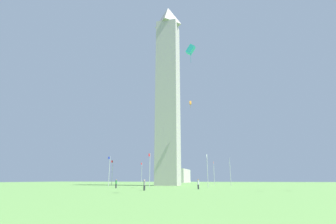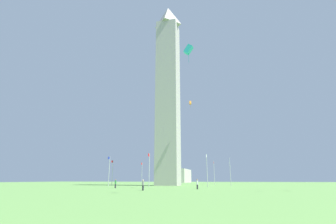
{
  "view_description": "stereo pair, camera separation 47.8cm",
  "coord_description": "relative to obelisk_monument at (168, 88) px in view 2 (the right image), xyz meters",
  "views": [
    {
      "loc": [
        73.61,
        17.71,
        1.69
      ],
      "look_at": [
        0.0,
        0.0,
        22.1
      ],
      "focal_mm": 26.86,
      "sensor_mm": 36.0,
      "label": 1
    },
    {
      "loc": [
        73.5,
        18.17,
        1.69
      ],
      "look_at": [
        0.0,
        0.0,
        22.1
      ],
      "focal_mm": 26.86,
      "sensor_mm": 36.0,
      "label": 2
    }
  ],
  "objects": [
    {
      "name": "flagpole_sw",
      "position": [
        -12.51,
        -12.57,
        -25.87
      ],
      "size": [
        1.12,
        0.14,
        7.56
      ],
      "color": "silver",
      "rests_on": "ground"
    },
    {
      "name": "distant_building",
      "position": [
        -72.91,
        -12.94,
        -26.31
      ],
      "size": [
        23.9,
        13.48,
        7.44
      ],
      "color": "beige",
      "rests_on": "ground"
    },
    {
      "name": "flagpole_ne",
      "position": [
        12.64,
        12.57,
        -25.87
      ],
      "size": [
        1.12,
        0.14,
        7.56
      ],
      "color": "silver",
      "rests_on": "ground"
    },
    {
      "name": "flagpole_s",
      "position": [
        -17.72,
        0.0,
        -25.87
      ],
      "size": [
        1.12,
        0.14,
        7.56
      ],
      "color": "silver",
      "rests_on": "ground"
    },
    {
      "name": "flagpole_n",
      "position": [
        17.84,
        0.0,
        -25.87
      ],
      "size": [
        1.12,
        0.14,
        7.56
      ],
      "color": "silver",
      "rests_on": "ground"
    },
    {
      "name": "flagpole_e",
      "position": [
        0.06,
        17.78,
        -25.87
      ],
      "size": [
        1.12,
        0.14,
        7.56
      ],
      "color": "silver",
      "rests_on": "ground"
    },
    {
      "name": "obelisk_monument",
      "position": [
        0.0,
        0.0,
        0.0
      ],
      "size": [
        6.61,
        6.61,
        60.06
      ],
      "color": "#B7B2A8",
      "rests_on": "ground"
    },
    {
      "name": "person_green_shirt",
      "position": [
        24.31,
        -5.05,
        -29.16
      ],
      "size": [
        0.32,
        0.32,
        1.75
      ],
      "rotation": [
        0.0,
        0.0,
        2.88
      ],
      "color": "#2D2D38",
      "rests_on": "ground"
    },
    {
      "name": "ground_plane",
      "position": [
        0.0,
        0.0,
        -30.03
      ],
      "size": [
        260.0,
        260.0,
        0.0
      ],
      "primitive_type": "plane",
      "color": "#609347"
    },
    {
      "name": "kite_orange_box",
      "position": [
        4.86,
        7.81,
        -6.95
      ],
      "size": [
        0.94,
        0.75,
        2.01
      ],
      "color": "orange"
    },
    {
      "name": "kite_cyan_box",
      "position": [
        43.33,
        13.55,
        -11.46
      ],
      "size": [
        0.83,
        1.34,
        2.63
      ],
      "color": "#33C6D1"
    },
    {
      "name": "person_white_shirt",
      "position": [
        26.2,
        11.96,
        -29.14
      ],
      "size": [
        0.32,
        0.32,
        1.78
      ],
      "rotation": [
        0.0,
        0.0,
        -2.88
      ],
      "color": "#2D2D38",
      "rests_on": "ground"
    },
    {
      "name": "person_gray_shirt",
      "position": [
        33.82,
        4.24,
        -29.19
      ],
      "size": [
        0.32,
        0.32,
        1.69
      ],
      "rotation": [
        0.0,
        0.0,
        -3.1
      ],
      "color": "#2D2D38",
      "rests_on": "ground"
    },
    {
      "name": "flagpole_w",
      "position": [
        0.06,
        -17.78,
        -25.87
      ],
      "size": [
        1.12,
        0.14,
        7.56
      ],
      "color": "silver",
      "rests_on": "ground"
    },
    {
      "name": "flagpole_se",
      "position": [
        -12.51,
        12.57,
        -25.87
      ],
      "size": [
        1.12,
        0.14,
        7.56
      ],
      "color": "silver",
      "rests_on": "ground"
    },
    {
      "name": "flagpole_nw",
      "position": [
        12.64,
        -12.57,
        -25.87
      ],
      "size": [
        1.12,
        0.14,
        7.56
      ],
      "color": "silver",
      "rests_on": "ground"
    }
  ]
}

